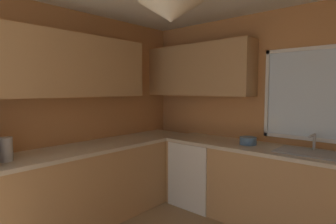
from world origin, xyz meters
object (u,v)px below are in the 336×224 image
object	(u,v)px
kettle	(6,149)
bowl	(248,141)
dishwasher	(199,172)
sink_assembly	(310,152)

from	to	relation	value
kettle	bowl	distance (m)	2.52
dishwasher	bowl	world-z (taller)	bowl
dishwasher	bowl	bearing A→B (deg)	2.57
kettle	sink_assembly	distance (m)	2.93
sink_assembly	dishwasher	bearing A→B (deg)	-178.45
sink_assembly	bowl	size ratio (longest dim) A/B	3.28
bowl	dishwasher	bearing A→B (deg)	-177.43
sink_assembly	bowl	world-z (taller)	sink_assembly
dishwasher	kettle	xyz separation A→B (m)	(-0.64, -2.13, 0.58)
dishwasher	bowl	distance (m)	0.84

